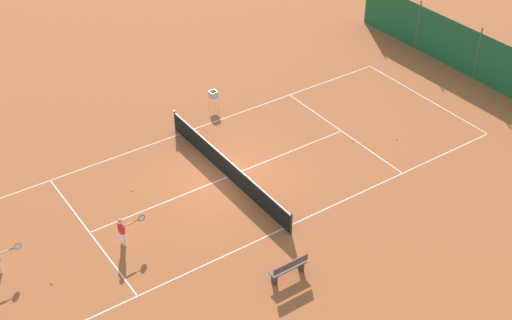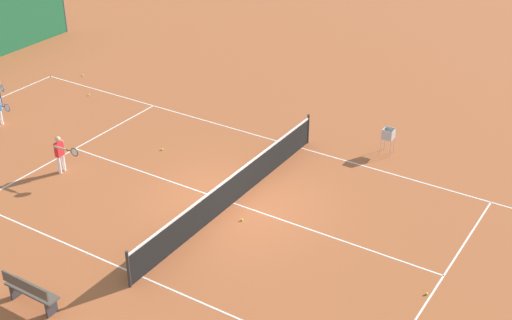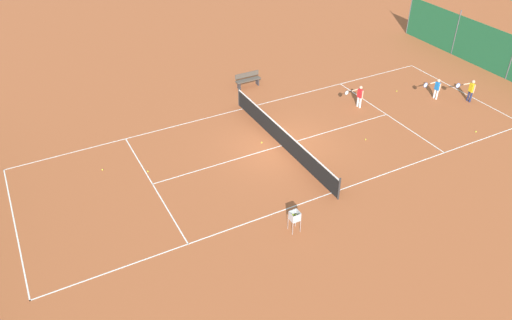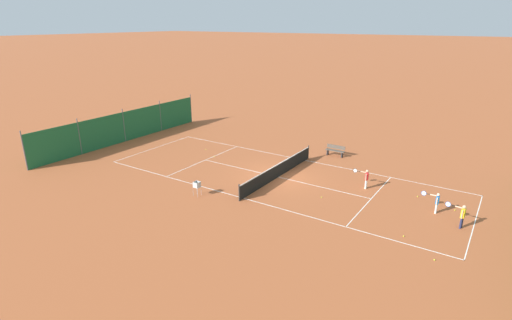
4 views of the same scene
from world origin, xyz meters
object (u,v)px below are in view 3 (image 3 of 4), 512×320
object	(u,v)px
player_near_service	(359,95)
ball_hopper	(295,217)
tennis_ball_by_net_right	(366,139)
player_far_baseline	(471,89)
tennis_net	(282,137)
player_far_service	(436,87)
courtside_bench	(248,79)
tennis_ball_mid_court	(435,88)
tennis_ball_near_corner	(262,143)
tennis_ball_alley_left	(476,132)
tennis_ball_by_net_left	(148,171)
tennis_ball_service_box	(397,91)
tennis_ball_alley_right	(102,170)

from	to	relation	value
player_near_service	ball_hopper	size ratio (longest dim) A/B	1.40
tennis_ball_by_net_right	player_far_baseline	bearing A→B (deg)	94.03
tennis_net	player_far_service	bearing A→B (deg)	90.83
player_near_service	courtside_bench	distance (m)	6.46
tennis_ball_mid_court	tennis_ball_near_corner	bearing A→B (deg)	-88.14
tennis_net	tennis_ball_near_corner	xyz separation A→B (m)	(-0.64, -0.73, -0.47)
tennis_ball_by_net_right	ball_hopper	bearing A→B (deg)	-59.28
tennis_ball_alley_left	tennis_ball_mid_court	size ratio (longest dim) A/B	1.00
player_near_service	tennis_ball_mid_court	xyz separation A→B (m)	(0.34, 5.25, -0.70)
player_near_service	ball_hopper	bearing A→B (deg)	-50.70
tennis_ball_by_net_right	tennis_ball_by_net_left	size ratio (longest dim) A/B	1.00
tennis_ball_service_box	tennis_ball_near_corner	size ratio (longest dim) A/B	1.00
player_near_service	tennis_ball_by_net_right	world-z (taller)	player_near_service
tennis_ball_by_net_left	tennis_ball_near_corner	xyz separation A→B (m)	(0.30, 5.56, 0.00)
tennis_ball_alley_left	ball_hopper	bearing A→B (deg)	-81.20
tennis_net	courtside_bench	world-z (taller)	tennis_net
tennis_ball_mid_court	player_far_baseline	bearing A→B (deg)	14.10
tennis_ball_by_net_left	tennis_ball_service_box	bearing A→B (deg)	93.24
tennis_ball_by_net_right	tennis_ball_mid_court	bearing A→B (deg)	109.73
tennis_ball_near_corner	tennis_ball_by_net_right	bearing A→B (deg)	65.21
tennis_ball_alley_left	tennis_ball_service_box	bearing A→B (deg)	-174.83
tennis_ball_alley_left	tennis_ball_alley_right	bearing A→B (deg)	-107.75
player_far_baseline	tennis_ball_alley_right	xyz separation A→B (m)	(-2.96, -19.34, -0.70)
player_near_service	ball_hopper	world-z (taller)	player_near_service
tennis_ball_service_box	tennis_ball_alley_left	world-z (taller)	same
tennis_net	courtside_bench	xyz separation A→B (m)	(-6.34, 1.46, -0.05)
tennis_ball_by_net_right	tennis_ball_alley_right	world-z (taller)	same
tennis_ball_by_net_right	tennis_ball_alley_left	size ratio (longest dim) A/B	1.00
tennis_net	tennis_ball_by_net_right	xyz separation A→B (m)	(1.48, 3.85, -0.47)
tennis_ball_service_box	tennis_ball_mid_court	bearing A→B (deg)	70.30
player_near_service	player_far_baseline	size ratio (longest dim) A/B	0.99
tennis_ball_by_net_right	tennis_ball_near_corner	distance (m)	5.05
player_near_service	player_far_service	bearing A→B (deg)	74.38
courtside_bench	tennis_ball_by_net_left	bearing A→B (deg)	-55.11
player_near_service	tennis_ball_service_box	bearing A→B (deg)	97.83
player_far_baseline	tennis_ball_by_net_left	bearing A→B (deg)	-96.14
tennis_net	player_near_service	world-z (taller)	player_near_service
player_far_service	ball_hopper	bearing A→B (deg)	-66.43
player_near_service	tennis_ball_service_box	distance (m)	3.20
tennis_ball_alley_left	ball_hopper	world-z (taller)	ball_hopper
tennis_ball_service_box	tennis_ball_near_corner	bearing A→B (deg)	-83.04
tennis_ball_alley_right	tennis_ball_mid_court	xyz separation A→B (m)	(0.99, 18.84, 0.00)
tennis_ball_service_box	tennis_ball_alley_right	bearing A→B (deg)	-90.77
tennis_ball_mid_court	ball_hopper	xyz separation A→B (m)	(6.31, -13.38, 0.63)
tennis_ball_alley_left	tennis_ball_mid_court	bearing A→B (deg)	159.61
tennis_net	player_far_service	xyz separation A→B (m)	(-0.14, 9.90, 0.19)
player_far_baseline	tennis_ball_mid_court	size ratio (longest dim) A/B	19.17
tennis_net	tennis_ball_service_box	xyz separation A→B (m)	(-1.78, 8.66, -0.47)
tennis_net	tennis_ball_alley_left	xyz separation A→B (m)	(3.49, 9.13, -0.47)
tennis_ball_mid_court	tennis_ball_service_box	bearing A→B (deg)	-109.70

